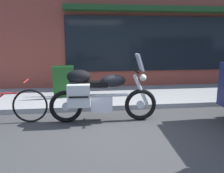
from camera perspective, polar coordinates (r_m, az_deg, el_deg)
name	(u,v)px	position (r m, az deg, el deg)	size (l,w,h in m)	color
ground_plane	(118,133)	(4.34, 1.46, -11.47)	(80.00, 80.00, 0.00)	#393939
touring_motorcycle	(98,93)	(4.75, -3.56, -1.66)	(2.24, 0.63, 1.42)	black
parked_bicycle	(4,106)	(5.17, -25.12, -4.28)	(1.72, 0.48, 0.94)	black
sandwich_board_sign	(64,82)	(6.51, -11.81, 1.18)	(0.55, 0.40, 0.87)	#1E511E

